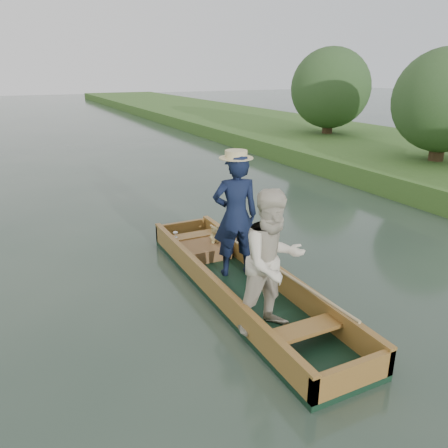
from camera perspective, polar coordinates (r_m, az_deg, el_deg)
name	(u,v)px	position (r m, az deg, el deg)	size (l,w,h in m)	color
ground	(241,294)	(6.82, 2.26, -9.08)	(120.00, 120.00, 0.00)	#283D30
trees_far	(206,97)	(15.67, -2.33, 16.21)	(22.66, 11.57, 4.18)	#47331E
punt	(248,255)	(6.30, 3.12, -4.02)	(1.21, 5.00, 2.10)	black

